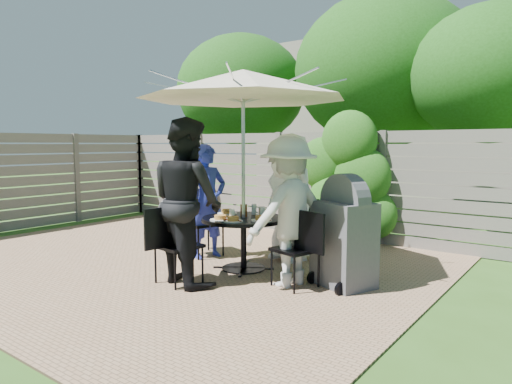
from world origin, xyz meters
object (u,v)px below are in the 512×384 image
Objects in this scene: chair_front at (178,261)px; glass_right at (263,214)px; plate_left at (227,212)px; chair_left at (203,236)px; bbq_grill at (344,236)px; plate_front at (220,218)px; umbrella at (243,85)px; syrup_jug at (244,210)px; plate_right at (262,219)px; glass_back at (254,209)px; coffee_cup at (262,212)px; chair_right at (296,265)px; person_back at (291,197)px; plate_extra at (233,220)px; person_right at (288,212)px; patio_table at (244,233)px; plate_back at (265,213)px; person_left at (208,202)px; bicycle at (199,201)px; chair_back at (297,241)px; glass_front at (232,215)px.

glass_right is (0.51, 0.98, 0.48)m from chair_front.
chair_front is 1.12m from plate_left.
chair_left is 1.06× the size of chair_front.
bbq_grill reaches higher than glass_right.
chair_front is 0.75m from plate_front.
umbrella is 2.30m from chair_front.
plate_right is at bearing -20.67° from syrup_jug.
plate_right is 0.53m from glass_back.
chair_right is at bearing -28.16° from coffee_cup.
plate_extra is (-0.10, -1.14, -0.17)m from person_back.
plate_left is at bearing 14.23° from chair_front.
glass_right is at bearing -151.72° from bbq_grill.
glass_back is at bearing -162.77° from bbq_grill.
bbq_grill is at bearing -122.99° from chair_right.
glass_right is (-0.53, 0.24, -0.09)m from person_right.
syrup_jug is (-0.25, -0.74, -0.12)m from person_back.
glass_right is at bearing -19.85° from chair_front.
syrup_jug reaches higher than plate_front.
patio_table is 4.93× the size of plate_back.
person_back is 6.84× the size of plate_front.
chair_front is 1.32m from glass_back.
chair_front is 3.57× the size of plate_right.
bbq_grill is at bearing 14.00° from chair_left.
umbrella is 3.43× the size of chair_front.
person_left is (-0.81, 0.20, 0.33)m from patio_table.
umbrella is 1.69m from plate_right.
glass_right is at bearing -84.50° from person_left.
glass_back is 3.35m from bicycle.
plate_back is (-0.15, -0.59, 0.47)m from chair_back.
plate_extra is 2.00× the size of coffee_cup.
coffee_cup is (-0.66, 0.39, -0.10)m from person_right.
glass_back is 0.21m from syrup_jug.
plate_right is at bearing 0.65° from chair_right.
syrup_jug is at bearing 104.15° from glass_front.
chair_front is at bearing -108.62° from coffee_cup.
umbrella reaches higher than bbq_grill.
glass_back is at bearing 98.12° from glass_front.
syrup_jug is (0.89, -0.17, 0.48)m from chair_left.
glass_right is (0.17, 0.37, 0.05)m from plate_extra.
bbq_grill is (2.15, -0.06, -0.22)m from person_left.
chair_back is at bearing 167.29° from bbq_grill.
umbrella is 1.73× the size of bicycle.
plate_back is (-0.11, -0.46, -0.17)m from person_back.
chair_back is at bearing -6.31° from chair_front.
plate_right is 1.62× the size of syrup_jug.
plate_front is 0.53m from glass_right.
glass_back is (-0.39, 0.36, 0.05)m from plate_right.
chair_left is (-0.94, 0.23, -0.19)m from patio_table.
plate_extra is at bearing -76.90° from glass_back.
coffee_cup is (0.38, 1.13, 0.47)m from chair_front.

